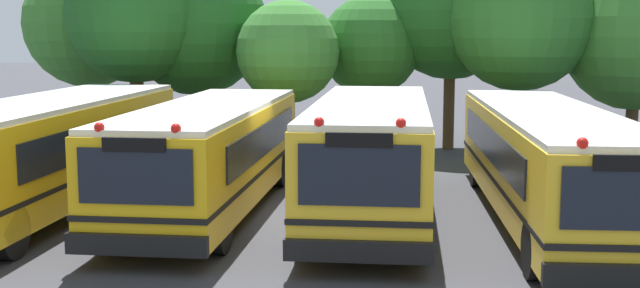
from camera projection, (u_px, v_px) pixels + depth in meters
ground_plane at (293, 213)px, 18.35m from camera, size 160.00×160.00×0.00m
school_bus_0 at (49, 150)px, 18.48m from camera, size 2.85×11.05×2.69m
school_bus_1 at (210, 153)px, 18.33m from camera, size 2.67×10.00×2.59m
school_bus_2 at (371, 153)px, 17.79m from camera, size 2.55×9.65×2.73m
school_bus_3 at (548, 160)px, 17.40m from camera, size 2.72×11.59×2.57m
tree_0 at (87, 23)px, 28.74m from camera, size 4.57×4.57×6.65m
tree_1 at (138, 13)px, 26.41m from camera, size 4.50×4.50×6.90m
tree_2 at (196, 24)px, 27.74m from camera, size 4.91×4.91×6.79m
tree_3 at (290, 51)px, 25.68m from camera, size 3.29×3.29×5.10m
tree_4 at (373, 44)px, 27.54m from camera, size 3.43×3.43×5.31m
tree_5 at (454, 9)px, 27.62m from camera, size 4.67×4.67×7.10m
tree_6 at (518, 20)px, 25.70m from camera, size 4.62×4.62×6.80m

